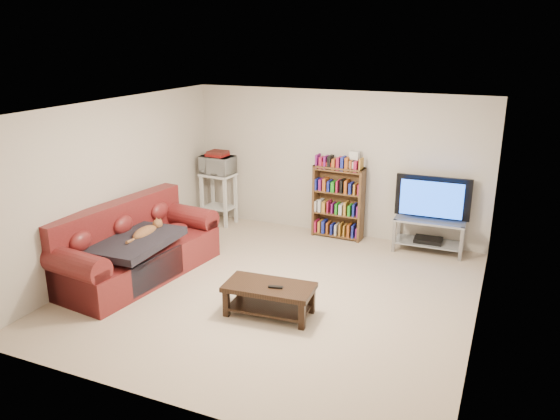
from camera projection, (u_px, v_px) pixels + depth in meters
The scene contains 19 objects.
floor at pixel (275, 291), 7.20m from camera, with size 5.00×5.00×0.00m, color #CAB296.
ceiling at pixel (274, 108), 6.47m from camera, with size 5.00×5.00×0.00m, color white.
wall_back at pixel (336, 164), 9.02m from camera, with size 5.00×5.00×0.00m, color beige.
wall_front at pixel (156, 284), 4.65m from camera, with size 5.00×5.00×0.00m, color beige.
wall_left at pixel (115, 184), 7.79m from camera, with size 5.00×5.00×0.00m, color beige.
wall_right at pixel (486, 232), 5.89m from camera, with size 5.00×5.00×0.00m, color beige.
sofa at pixel (134, 251), 7.62m from camera, with size 1.30×2.48×1.01m.
blanket at pixel (134, 242), 7.32m from camera, with size 0.92×1.19×0.10m, color black.
cat at pixel (145, 233), 7.48m from camera, with size 0.26×0.65×0.19m, color brown, non-canonical shape.
coffee_table at pixel (269, 294), 6.54m from camera, with size 1.10×0.61×0.39m.
remote at pixel (276, 287), 6.42m from camera, with size 0.17×0.05×0.02m, color black.
tv_stand at pixel (429, 230), 8.43m from camera, with size 1.07×0.50×0.53m.
television at pixel (432, 199), 8.28m from camera, with size 1.14×0.15×0.65m, color black.
dvd_player at pixel (428, 240), 8.48m from camera, with size 0.42×0.30×0.06m, color black.
bookshelf at pixel (338, 201), 8.97m from camera, with size 0.85×0.29×1.21m.
shelf_clutter at pixel (346, 161), 8.73m from camera, with size 0.62×0.20×0.28m.
microwave_stand at pixel (219, 192), 9.66m from camera, with size 0.60×0.46×0.92m.
microwave at pixel (218, 165), 9.52m from camera, with size 0.56×0.38×0.31m, color silver.
game_boxes at pixel (217, 155), 9.46m from camera, with size 0.33×0.29×0.05m, color maroon.
Camera 1 is at (2.66, -5.96, 3.22)m, focal length 35.00 mm.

